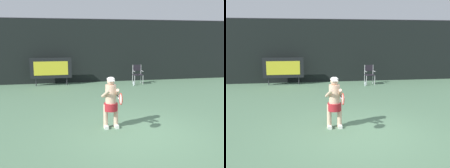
% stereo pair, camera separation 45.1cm
% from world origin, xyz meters
% --- Properties ---
extents(ground, '(18.00, 22.00, 0.03)m').
position_xyz_m(ground, '(0.00, -0.19, -0.01)').
color(ground, '#507456').
extents(backdrop_screen, '(18.00, 0.12, 3.66)m').
position_xyz_m(backdrop_screen, '(0.00, 8.50, 1.81)').
color(backdrop_screen, black).
rests_on(backdrop_screen, ground).
extents(scoreboard, '(2.20, 0.21, 1.50)m').
position_xyz_m(scoreboard, '(-2.59, 7.79, 0.95)').
color(scoreboard, black).
rests_on(scoreboard, ground).
extents(umpire_chair, '(0.52, 0.44, 1.08)m').
position_xyz_m(umpire_chair, '(2.16, 7.28, 0.62)').
color(umpire_chair, '#B7B7BC').
rests_on(umpire_chair, ground).
extents(water_bottle, '(0.07, 0.07, 0.27)m').
position_xyz_m(water_bottle, '(1.80, 6.78, 0.12)').
color(water_bottle, silver).
rests_on(water_bottle, ground).
extents(tennis_player, '(0.53, 0.61, 1.47)m').
position_xyz_m(tennis_player, '(-0.70, 0.64, 0.80)').
color(tennis_player, white).
rests_on(tennis_player, ground).
extents(tennis_racket, '(0.03, 0.60, 0.31)m').
position_xyz_m(tennis_racket, '(-0.56, 0.06, 0.99)').
color(tennis_racket, black).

